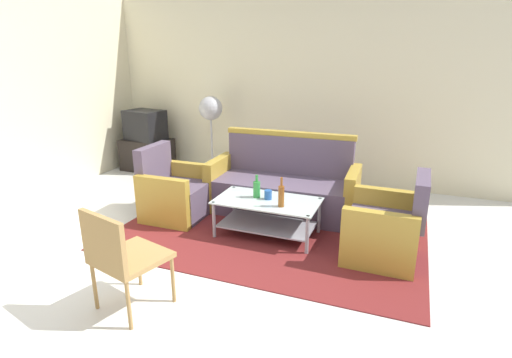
% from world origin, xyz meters
% --- Properties ---
extents(ground_plane, '(14.00, 14.00, 0.00)m').
position_xyz_m(ground_plane, '(0.00, 0.00, 0.00)').
color(ground_plane, white).
extents(wall_back, '(6.52, 0.12, 2.80)m').
position_xyz_m(wall_back, '(0.00, 3.06, 1.40)').
color(wall_back, beige).
rests_on(wall_back, ground).
extents(rug, '(3.27, 2.13, 0.01)m').
position_xyz_m(rug, '(0.11, 0.92, 0.01)').
color(rug, maroon).
rests_on(rug, ground).
extents(couch, '(1.82, 0.79, 0.96)m').
position_xyz_m(couch, '(0.06, 1.58, 0.32)').
color(couch, '#5B4C60').
rests_on(couch, rug).
extents(armchair_left, '(0.71, 0.77, 0.85)m').
position_xyz_m(armchair_left, '(-1.11, 0.98, 0.29)').
color(armchair_left, '#5B4C60').
rests_on(armchair_left, rug).
extents(armchair_right, '(0.71, 0.77, 0.85)m').
position_xyz_m(armchair_right, '(1.33, 0.83, 0.29)').
color(armchair_right, '#5B4C60').
rests_on(armchair_right, rug).
extents(coffee_table, '(1.10, 0.60, 0.40)m').
position_xyz_m(coffee_table, '(0.11, 0.87, 0.27)').
color(coffee_table, silver).
rests_on(coffee_table, rug).
extents(bottle_brown, '(0.06, 0.06, 0.31)m').
position_xyz_m(bottle_brown, '(0.30, 0.75, 0.53)').
color(bottle_brown, brown).
rests_on(bottle_brown, coffee_table).
extents(bottle_green, '(0.08, 0.08, 0.25)m').
position_xyz_m(bottle_green, '(-0.03, 0.91, 0.51)').
color(bottle_green, '#2D8C38').
rests_on(bottle_green, coffee_table).
extents(cup, '(0.08, 0.08, 0.10)m').
position_xyz_m(cup, '(0.11, 0.90, 0.46)').
color(cup, '#2659A5').
rests_on(cup, coffee_table).
extents(tv_stand, '(0.80, 0.50, 0.52)m').
position_xyz_m(tv_stand, '(-2.63, 2.55, 0.26)').
color(tv_stand, black).
rests_on(tv_stand, ground).
extents(television, '(0.67, 0.54, 0.48)m').
position_xyz_m(television, '(-2.63, 2.55, 0.76)').
color(television, black).
rests_on(television, tv_stand).
extents(pedestal_fan, '(0.36, 0.36, 1.27)m').
position_xyz_m(pedestal_fan, '(-1.44, 2.60, 1.01)').
color(pedestal_fan, '#2D2D33').
rests_on(pedestal_fan, ground).
extents(wicker_chair, '(0.59, 0.59, 0.84)m').
position_xyz_m(wicker_chair, '(-0.45, -0.79, 0.49)').
color(wicker_chair, '#AD844C').
rests_on(wicker_chair, ground).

